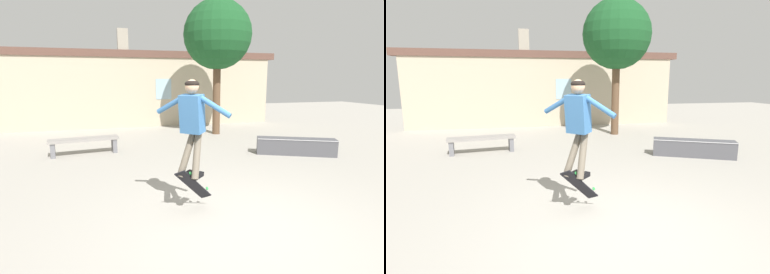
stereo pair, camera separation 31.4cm
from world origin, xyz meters
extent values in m
plane|color=#A39E93|center=(0.00, 0.00, 0.00)|extent=(40.00, 40.00, 0.00)
cube|color=#B7A88E|center=(0.00, 9.87, 1.52)|extent=(11.89, 0.40, 3.04)
cube|color=brown|center=(0.00, 9.87, 3.19)|extent=(12.48, 0.52, 0.30)
cube|color=gray|center=(-0.92, 9.87, 3.78)|extent=(0.44, 0.44, 0.87)
cube|color=#99B7C6|center=(0.78, 9.66, 1.68)|extent=(0.70, 0.02, 0.90)
cylinder|color=brown|center=(2.38, 7.19, 1.40)|extent=(0.29, 0.29, 2.79)
sphere|color=#194C23|center=(2.38, 7.19, 3.75)|extent=(2.55, 2.55, 2.55)
cube|color=gray|center=(-2.38, 5.11, 0.44)|extent=(1.94, 0.66, 0.08)
cube|color=slate|center=(-3.21, 5.00, 0.20)|extent=(0.17, 0.36, 0.40)
cube|color=slate|center=(-1.56, 5.22, 0.20)|extent=(0.17, 0.36, 0.40)
cube|color=#4C4C51|center=(3.41, 3.46, 0.24)|extent=(2.12, 1.32, 0.48)
cube|color=#B7B7BC|center=(3.32, 3.27, 0.46)|extent=(1.95, 0.97, 0.02)
cube|color=teal|center=(-0.47, 0.64, 1.61)|extent=(0.44, 0.44, 0.60)
sphere|color=tan|center=(-0.47, 0.64, 2.02)|extent=(0.30, 0.30, 0.21)
ellipsoid|color=black|center=(-0.47, 0.64, 2.06)|extent=(0.31, 0.31, 0.12)
cylinder|color=#6B6051|center=(-0.53, 0.70, 0.99)|extent=(0.42, 0.30, 0.77)
cube|color=black|center=(-0.51, 0.72, 0.63)|extent=(0.25, 0.26, 0.07)
cylinder|color=#6B6051|center=(-0.41, 0.58, 0.99)|extent=(0.30, 0.42, 0.77)
cube|color=black|center=(-0.39, 0.60, 0.63)|extent=(0.25, 0.26, 0.07)
cylinder|color=teal|center=(-0.74, 0.91, 1.74)|extent=(0.43, 0.42, 0.33)
cylinder|color=teal|center=(-0.20, 0.37, 1.74)|extent=(0.43, 0.42, 0.33)
cube|color=black|center=(-0.44, 0.67, 0.45)|extent=(0.66, 0.37, 0.63)
cylinder|color=green|center=(-0.19, 0.71, 0.35)|extent=(0.06, 0.07, 0.08)
cylinder|color=green|center=(-0.34, 0.84, 0.27)|extent=(0.06, 0.07, 0.08)
cylinder|color=green|center=(-0.52, 0.57, 0.69)|extent=(0.06, 0.07, 0.08)
cylinder|color=green|center=(-0.66, 0.69, 0.60)|extent=(0.06, 0.07, 0.08)
camera|label=1|loc=(-1.72, -3.73, 2.13)|focal=28.00mm
camera|label=2|loc=(-1.41, -3.80, 2.13)|focal=28.00mm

